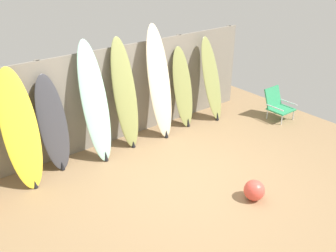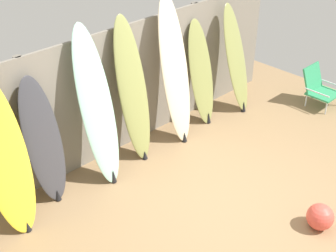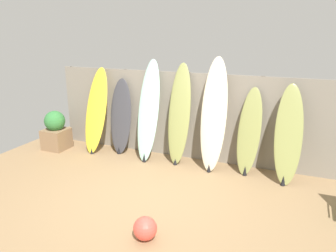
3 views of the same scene
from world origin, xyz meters
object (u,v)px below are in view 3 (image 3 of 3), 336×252
object	(u,v)px
surfboard_yellow_0	(96,111)
planter_box	(56,131)
surfboard_olive_5	(249,133)
beach_ball	(145,228)
surfboard_seafoam_2	(148,112)
surfboard_cream_4	(214,115)
surfboard_olive_3	(179,115)
surfboard_olive_6	(289,135)
surfboard_charcoal_1	(121,117)

from	to	relation	value
surfboard_yellow_0	planter_box	distance (m)	1.09
surfboard_olive_5	beach_ball	bearing A→B (deg)	-107.80
surfboard_seafoam_2	surfboard_cream_4	distance (m)	1.37
surfboard_seafoam_2	surfboard_cream_4	xyz separation A→B (m)	(1.37, 0.00, 0.05)
surfboard_cream_4	surfboard_olive_3	bearing A→B (deg)	174.33
surfboard_seafoam_2	surfboard_olive_6	bearing A→B (deg)	-0.55
surfboard_olive_5	surfboard_olive_6	xyz separation A→B (m)	(0.69, -0.12, 0.07)
surfboard_yellow_0	surfboard_cream_4	world-z (taller)	surfboard_cream_4
surfboard_yellow_0	surfboard_olive_6	world-z (taller)	surfboard_yellow_0
surfboard_charcoal_1	surfboard_seafoam_2	xyz separation A→B (m)	(0.72, -0.11, 0.22)
planter_box	beach_ball	bearing A→B (deg)	-33.85
surfboard_charcoal_1	surfboard_olive_6	xyz separation A→B (m)	(3.44, -0.13, 0.06)
surfboard_seafoam_2	planter_box	bearing A→B (deg)	-172.72
surfboard_olive_5	surfboard_olive_6	world-z (taller)	surfboard_olive_6
surfboard_olive_3	surfboard_olive_5	xyz separation A→B (m)	(1.38, 0.02, -0.21)
planter_box	surfboard_cream_4	bearing A→B (deg)	4.59
surfboard_olive_5	planter_box	world-z (taller)	surfboard_olive_5
surfboard_yellow_0	surfboard_cream_4	distance (m)	2.64
surfboard_cream_4	surfboard_yellow_0	bearing A→B (deg)	-179.71
surfboard_seafoam_2	surfboard_olive_5	distance (m)	2.04
surfboard_yellow_0	surfboard_olive_3	size ratio (longest dim) A/B	0.92
surfboard_seafoam_2	surfboard_olive_5	size ratio (longest dim) A/B	1.28
surfboard_yellow_0	surfboard_charcoal_1	distance (m)	0.57
surfboard_cream_4	beach_ball	xyz separation A→B (m)	(-0.19, -2.55, -0.91)
surfboard_seafoam_2	planter_box	xyz separation A→B (m)	(-2.20, -0.28, -0.60)
surfboard_seafoam_2	surfboard_olive_3	bearing A→B (deg)	6.77
surfboard_yellow_0	surfboard_charcoal_1	bearing A→B (deg)	11.89
surfboard_olive_6	surfboard_olive_3	bearing A→B (deg)	177.16
planter_box	beach_ball	world-z (taller)	planter_box
surfboard_olive_6	surfboard_yellow_0	bearing A→B (deg)	179.74
surfboard_cream_4	surfboard_olive_5	bearing A→B (deg)	7.67
beach_ball	planter_box	bearing A→B (deg)	146.15
surfboard_olive_3	surfboard_olive_5	distance (m)	1.40
surfboard_yellow_0	surfboard_charcoal_1	xyz separation A→B (m)	(0.55, 0.12, -0.11)
surfboard_olive_5	surfboard_olive_6	size ratio (longest dim) A/B	0.93
surfboard_charcoal_1	planter_box	xyz separation A→B (m)	(-1.48, -0.39, -0.38)
surfboard_seafoam_2	surfboard_olive_3	distance (m)	0.65
surfboard_cream_4	planter_box	size ratio (longest dim) A/B	2.44
surfboard_olive_6	beach_ball	xyz separation A→B (m)	(-1.54, -2.52, -0.70)
surfboard_charcoal_1	surfboard_olive_6	distance (m)	3.44
surfboard_olive_5	planter_box	xyz separation A→B (m)	(-4.23, -0.38, -0.37)
surfboard_charcoal_1	surfboard_olive_5	size ratio (longest dim) A/B	1.01
surfboard_charcoal_1	surfboard_olive_3	size ratio (longest dim) A/B	0.81
surfboard_cream_4	surfboard_olive_5	xyz separation A→B (m)	(0.66, 0.09, -0.28)
surfboard_olive_3	planter_box	size ratio (longest dim) A/B	2.28
surfboard_yellow_0	surfboard_cream_4	xyz separation A→B (m)	(2.63, 0.01, 0.16)
surfboard_olive_3	surfboard_olive_5	bearing A→B (deg)	0.72
surfboard_charcoal_1	surfboard_olive_5	world-z (taller)	surfboard_charcoal_1
beach_ball	surfboard_seafoam_2	bearing A→B (deg)	114.80
planter_box	beach_ball	size ratio (longest dim) A/B	2.82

